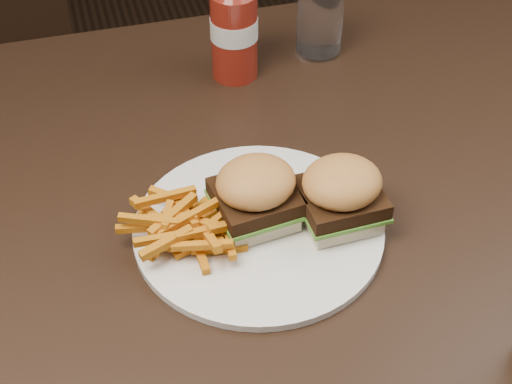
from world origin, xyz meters
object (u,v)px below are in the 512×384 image
object	(u,v)px
dining_table	(331,191)
ketchup_bottle	(234,36)
plate	(258,229)
tumbler	(320,17)

from	to	relation	value
dining_table	ketchup_bottle	distance (m)	0.26
plate	tumbler	bearing A→B (deg)	61.23
plate	tumbler	distance (m)	0.37
plate	ketchup_bottle	world-z (taller)	ketchup_bottle
ketchup_bottle	tumbler	size ratio (longest dim) A/B	1.24
tumbler	ketchup_bottle	bearing A→B (deg)	-169.31
dining_table	plate	distance (m)	0.12
ketchup_bottle	tumbler	bearing A→B (deg)	10.69
ketchup_bottle	tumbler	distance (m)	0.13
tumbler	dining_table	bearing A→B (deg)	-105.14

